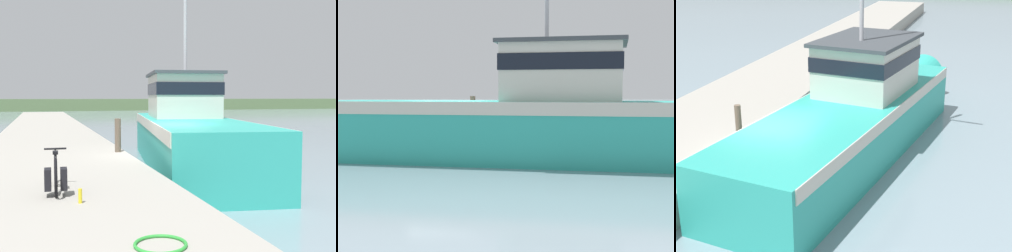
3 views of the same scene
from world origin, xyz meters
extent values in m
plane|color=gray|center=(0.00, 0.00, 0.00)|extent=(320.00, 320.00, 0.00)
cube|color=teal|center=(1.66, 2.37, 0.96)|extent=(5.15, 12.87, 1.92)
cone|color=teal|center=(2.81, 9.66, 0.96)|extent=(2.16, 2.51, 1.83)
cube|color=beige|center=(1.66, 2.37, 1.73)|extent=(5.18, 12.63, 0.38)
cube|color=beige|center=(1.90, 3.91, 2.79)|extent=(3.11, 3.91, 1.74)
cube|color=black|center=(1.90, 3.91, 3.10)|extent=(3.18, 3.99, 0.49)
cube|color=#3D4247|center=(1.90, 3.91, 3.72)|extent=(3.36, 4.23, 0.12)
cylinder|color=brown|center=(-1.45, 0.68, 1.52)|extent=(0.20, 0.20, 1.10)
camera|label=1|loc=(-3.87, -12.94, 2.77)|focal=45.00mm
camera|label=2|loc=(17.97, 2.98, 2.19)|focal=55.00mm
camera|label=3|loc=(6.06, -13.01, 6.91)|focal=55.00mm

